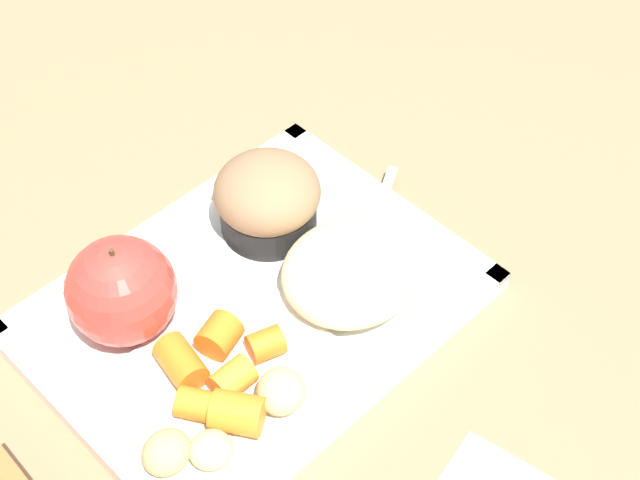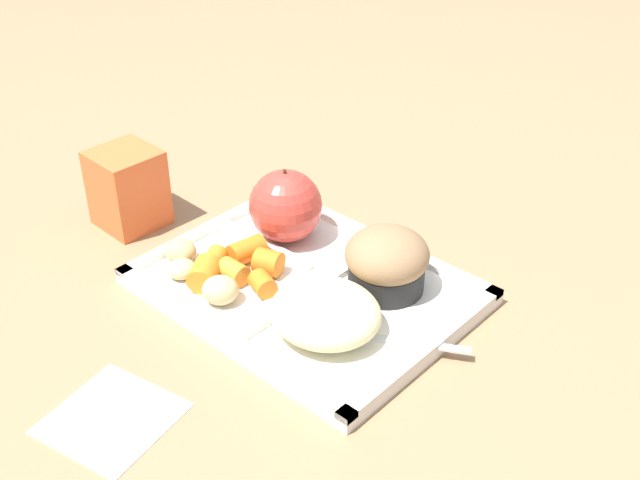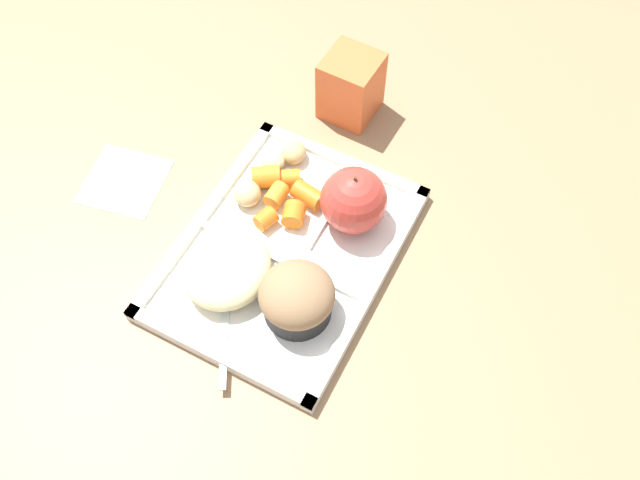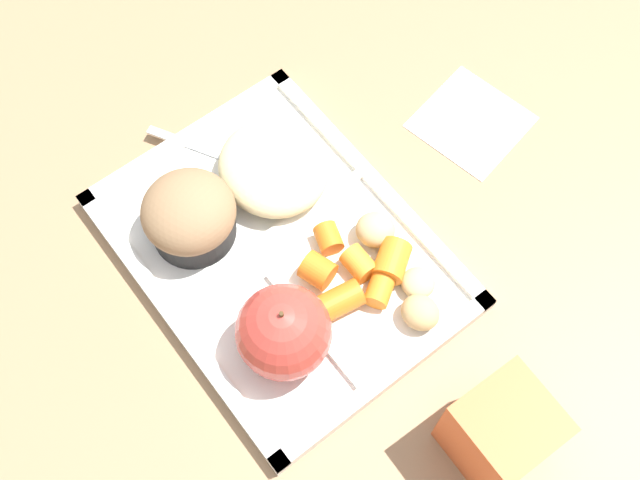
{
  "view_description": "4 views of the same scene",
  "coord_description": "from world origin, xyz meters",
  "px_view_note": "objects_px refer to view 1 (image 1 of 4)",
  "views": [
    {
      "loc": [
        -0.26,
        -0.34,
        0.57
      ],
      "look_at": [
        0.04,
        -0.03,
        0.08
      ],
      "focal_mm": 53.65,
      "sensor_mm": 36.0,
      "label": 1
    },
    {
      "loc": [
        0.44,
        -0.46,
        0.48
      ],
      "look_at": [
        0.01,
        0.01,
        0.06
      ],
      "focal_mm": 44.66,
      "sensor_mm": 36.0,
      "label": 2
    },
    {
      "loc": [
        0.35,
        0.23,
        0.7
      ],
      "look_at": [
        -0.01,
        0.04,
        0.06
      ],
      "focal_mm": 38.84,
      "sensor_mm": 36.0,
      "label": 3
    },
    {
      "loc": [
        -0.25,
        0.15,
        0.65
      ],
      "look_at": [
        -0.03,
        -0.02,
        0.05
      ],
      "focal_mm": 44.5,
      "sensor_mm": 36.0,
      "label": 4
    }
  ],
  "objects_px": {
    "plastic_fork": "(369,251)",
    "green_apple": "(122,291)",
    "bran_muffin": "(268,199)",
    "lunch_tray": "(253,309)"
  },
  "relations": [
    {
      "from": "lunch_tray",
      "to": "bran_muffin",
      "type": "xyz_separation_m",
      "value": [
        0.06,
        0.05,
        0.04
      ]
    },
    {
      "from": "green_apple",
      "to": "plastic_fork",
      "type": "height_order",
      "value": "green_apple"
    },
    {
      "from": "green_apple",
      "to": "plastic_fork",
      "type": "bearing_deg",
      "value": -23.15
    },
    {
      "from": "green_apple",
      "to": "bran_muffin",
      "type": "bearing_deg",
      "value": 0.0
    },
    {
      "from": "bran_muffin",
      "to": "plastic_fork",
      "type": "height_order",
      "value": "bran_muffin"
    },
    {
      "from": "green_apple",
      "to": "plastic_fork",
      "type": "relative_size",
      "value": 0.57
    },
    {
      "from": "plastic_fork",
      "to": "green_apple",
      "type": "bearing_deg",
      "value": 156.85
    },
    {
      "from": "bran_muffin",
      "to": "green_apple",
      "type": "bearing_deg",
      "value": 180.0
    },
    {
      "from": "lunch_tray",
      "to": "green_apple",
      "type": "height_order",
      "value": "green_apple"
    },
    {
      "from": "lunch_tray",
      "to": "green_apple",
      "type": "xyz_separation_m",
      "value": [
        -0.07,
        0.05,
        0.04
      ]
    }
  ]
}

